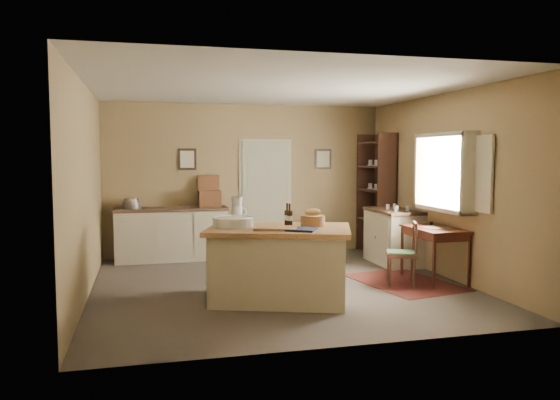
% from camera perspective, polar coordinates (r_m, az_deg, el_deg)
% --- Properties ---
extents(ground, '(5.00, 5.00, 0.00)m').
position_cam_1_polar(ground, '(7.62, -0.06, -8.89)').
color(ground, '#51473E').
rests_on(ground, ground).
extents(wall_back, '(5.00, 0.10, 2.70)m').
position_cam_1_polar(wall_back, '(9.86, -3.56, 2.13)').
color(wall_back, olive).
rests_on(wall_back, ground).
extents(wall_front, '(5.00, 0.10, 2.70)m').
position_cam_1_polar(wall_front, '(5.03, 6.80, -0.34)').
color(wall_front, olive).
rests_on(wall_front, ground).
extents(wall_left, '(0.10, 5.00, 2.70)m').
position_cam_1_polar(wall_left, '(7.24, -19.66, 0.94)').
color(wall_left, olive).
rests_on(wall_left, ground).
extents(wall_right, '(0.10, 5.00, 2.70)m').
position_cam_1_polar(wall_right, '(8.38, 16.79, 1.49)').
color(wall_right, olive).
rests_on(wall_right, ground).
extents(ceiling, '(5.00, 5.00, 0.00)m').
position_cam_1_polar(ceiling, '(7.46, -0.06, 11.71)').
color(ceiling, silver).
rests_on(ceiling, wall_back).
extents(door, '(0.97, 0.06, 2.11)m').
position_cam_1_polar(door, '(9.92, -1.53, 0.44)').
color(door, '#ABAB91').
rests_on(door, ground).
extents(framed_prints, '(2.82, 0.02, 0.38)m').
position_cam_1_polar(framed_prints, '(9.87, -2.40, 4.29)').
color(framed_prints, black).
rests_on(framed_prints, ground).
extents(window, '(0.25, 1.99, 1.12)m').
position_cam_1_polar(window, '(8.16, 17.07, 2.81)').
color(window, beige).
rests_on(window, ground).
extents(work_island, '(1.99, 1.62, 1.20)m').
position_cam_1_polar(work_island, '(6.75, -0.17, -6.47)').
color(work_island, beige).
rests_on(work_island, ground).
extents(sideboard, '(1.90, 0.54, 1.18)m').
position_cam_1_polar(sideboard, '(9.49, -11.21, -3.32)').
color(sideboard, beige).
rests_on(sideboard, ground).
extents(rug, '(1.38, 1.78, 0.01)m').
position_cam_1_polar(rug, '(7.96, 12.90, -8.38)').
color(rug, '#450F0E').
rests_on(rug, ground).
extents(writing_desk, '(0.61, 1.00, 0.82)m').
position_cam_1_polar(writing_desk, '(8.05, 15.84, -3.45)').
color(writing_desk, black).
rests_on(writing_desk, ground).
extents(desk_chair, '(0.52, 0.52, 0.85)m').
position_cam_1_polar(desk_chair, '(7.75, 12.55, -5.55)').
color(desk_chair, '#311C14').
rests_on(desk_chair, ground).
extents(right_cabinet, '(0.63, 1.14, 0.99)m').
position_cam_1_polar(right_cabinet, '(9.22, 11.77, -3.71)').
color(right_cabinet, beige).
rests_on(right_cabinet, ground).
extents(shelving_unit, '(0.37, 0.98, 2.18)m').
position_cam_1_polar(shelving_unit, '(10.10, 10.24, 0.64)').
color(shelving_unit, '#311C14').
rests_on(shelving_unit, ground).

